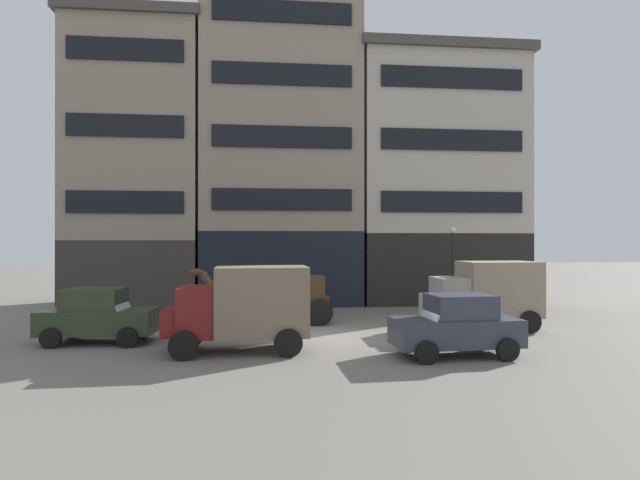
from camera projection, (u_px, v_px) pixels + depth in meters
name	position (u px, v px, depth m)	size (l,w,h in m)	color
ground_plane	(324.00, 336.00, 18.68)	(120.00, 120.00, 0.00)	slate
building_far_left	(138.00, 163.00, 28.05)	(7.16, 5.56, 15.21)	#38332D
building_center_left	(281.00, 147.00, 28.86)	(8.92, 5.56, 17.13)	black
building_center_right	(436.00, 177.00, 29.80)	(9.57, 5.56, 14.10)	black
cargo_wagon	(295.00, 296.00, 21.46)	(2.91, 1.52, 1.98)	#3D2819
draft_horse	(222.00, 294.00, 21.14)	(2.34, 0.61, 2.30)	#513823
delivery_truck_near	(484.00, 293.00, 20.01)	(4.35, 2.13, 2.62)	gray
delivery_truck_far	(243.00, 306.00, 16.00)	(4.40, 2.24, 2.62)	maroon
sedan_dark	(456.00, 325.00, 15.38)	(3.78, 2.01, 1.83)	#333847
sedan_light	(98.00, 316.00, 17.38)	(3.79, 2.04, 1.83)	#2D3823
pedestrian_officer	(451.00, 293.00, 24.46)	(0.51, 0.51, 1.79)	black
streetlamp_curbside	(453.00, 256.00, 25.76)	(0.32, 0.32, 4.12)	black
fire_hydrant_curbside	(327.00, 304.00, 24.72)	(0.24, 0.24, 0.83)	maroon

